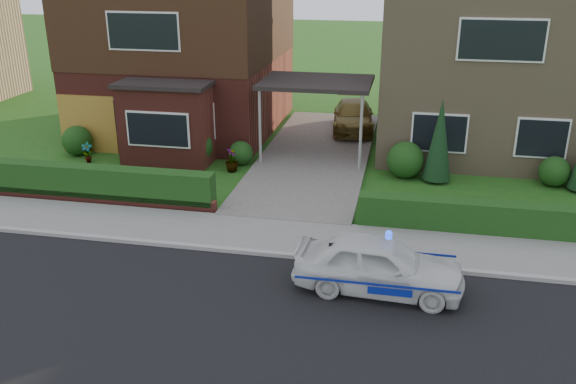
# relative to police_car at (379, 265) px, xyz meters

# --- Properties ---
(ground) EXTENTS (120.00, 120.00, 0.00)m
(ground) POSITION_rel_police_car_xyz_m (-2.77, -1.94, -0.62)
(ground) COLOR #1B5416
(ground) RESTS_ON ground
(road) EXTENTS (60.00, 6.00, 0.02)m
(road) POSITION_rel_police_car_xyz_m (-2.77, -1.94, -0.62)
(road) COLOR black
(road) RESTS_ON ground
(kerb) EXTENTS (60.00, 0.16, 0.12)m
(kerb) POSITION_rel_police_car_xyz_m (-2.77, 1.11, -0.56)
(kerb) COLOR #9E9993
(kerb) RESTS_ON ground
(sidewalk) EXTENTS (60.00, 2.00, 0.10)m
(sidewalk) POSITION_rel_police_car_xyz_m (-2.77, 2.16, -0.57)
(sidewalk) COLOR slate
(sidewalk) RESTS_ON ground
(driveway) EXTENTS (3.80, 12.00, 0.12)m
(driveway) POSITION_rel_police_car_xyz_m (-2.77, 9.06, -0.56)
(driveway) COLOR #666059
(driveway) RESTS_ON ground
(house_left) EXTENTS (7.50, 9.53, 7.25)m
(house_left) POSITION_rel_police_car_xyz_m (-8.56, 11.96, 3.19)
(house_left) COLOR maroon
(house_left) RESTS_ON ground
(house_right) EXTENTS (7.50, 8.06, 7.25)m
(house_right) POSITION_rel_police_car_xyz_m (3.03, 12.05, 3.04)
(house_right) COLOR #957F5B
(house_right) RESTS_ON ground
(carport_link) EXTENTS (3.80, 3.00, 2.77)m
(carport_link) POSITION_rel_police_car_xyz_m (-2.77, 9.01, 2.04)
(carport_link) COLOR black
(carport_link) RESTS_ON ground
(garage_door) EXTENTS (2.20, 0.10, 2.10)m
(garage_door) POSITION_rel_police_car_xyz_m (-11.02, 8.02, 0.43)
(garage_door) COLOR olive
(garage_door) RESTS_ON ground
(dwarf_wall) EXTENTS (7.70, 0.25, 0.36)m
(dwarf_wall) POSITION_rel_police_car_xyz_m (-8.57, 3.36, -0.44)
(dwarf_wall) COLOR maroon
(dwarf_wall) RESTS_ON ground
(hedge_left) EXTENTS (7.50, 0.55, 0.90)m
(hedge_left) POSITION_rel_police_car_xyz_m (-8.57, 3.51, -0.62)
(hedge_left) COLOR #1C3A12
(hedge_left) RESTS_ON ground
(hedge_right) EXTENTS (7.50, 0.55, 0.80)m
(hedge_right) POSITION_rel_police_car_xyz_m (3.03, 3.41, -0.62)
(hedge_right) COLOR #1C3A12
(hedge_right) RESTS_ON ground
(shrub_left_far) EXTENTS (1.08, 1.08, 1.08)m
(shrub_left_far) POSITION_rel_police_car_xyz_m (-11.27, 7.56, -0.08)
(shrub_left_far) COLOR #1C3A12
(shrub_left_far) RESTS_ON ground
(shrub_left_mid) EXTENTS (1.32, 1.32, 1.32)m
(shrub_left_mid) POSITION_rel_police_car_xyz_m (-6.77, 7.36, 0.04)
(shrub_left_mid) COLOR #1C3A12
(shrub_left_mid) RESTS_ON ground
(shrub_left_near) EXTENTS (0.84, 0.84, 0.84)m
(shrub_left_near) POSITION_rel_police_car_xyz_m (-5.17, 7.66, -0.20)
(shrub_left_near) COLOR #1C3A12
(shrub_left_near) RESTS_ON ground
(shrub_right_near) EXTENTS (1.20, 1.20, 1.20)m
(shrub_right_near) POSITION_rel_police_car_xyz_m (0.43, 7.46, -0.02)
(shrub_right_near) COLOR #1C3A12
(shrub_right_near) RESTS_ON ground
(shrub_right_mid) EXTENTS (0.96, 0.96, 0.96)m
(shrub_right_mid) POSITION_rel_police_car_xyz_m (5.03, 7.56, -0.14)
(shrub_right_mid) COLOR #1C3A12
(shrub_right_mid) RESTS_ON ground
(conifer_a) EXTENTS (0.90, 0.90, 2.60)m
(conifer_a) POSITION_rel_police_car_xyz_m (1.43, 7.26, 0.68)
(conifer_a) COLOR black
(conifer_a) RESTS_ON ground
(police_car) EXTENTS (3.33, 3.70, 1.40)m
(police_car) POSITION_rel_police_car_xyz_m (0.00, 0.00, 0.00)
(police_car) COLOR silver
(police_car) RESTS_ON ground
(driveway_car) EXTENTS (1.99, 4.07, 1.14)m
(driveway_car) POSITION_rel_police_car_xyz_m (-1.77, 12.56, 0.07)
(driveway_car) COLOR brown
(driveway_car) RESTS_ON driveway
(potted_plant_a) EXTENTS (0.44, 0.36, 0.73)m
(potted_plant_a) POSITION_rel_police_car_xyz_m (-10.46, 6.76, -0.26)
(potted_plant_a) COLOR gray
(potted_plant_a) RESTS_ON ground
(potted_plant_b) EXTENTS (0.44, 0.39, 0.66)m
(potted_plant_b) POSITION_rel_police_car_xyz_m (-8.58, 4.06, -0.29)
(potted_plant_b) COLOR gray
(potted_plant_b) RESTS_ON ground
(potted_plant_c) EXTENTS (0.51, 0.51, 0.78)m
(potted_plant_c) POSITION_rel_police_car_xyz_m (-5.27, 6.88, -0.23)
(potted_plant_c) COLOR gray
(potted_plant_c) RESTS_ON ground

